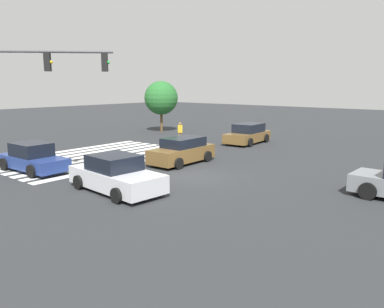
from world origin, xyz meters
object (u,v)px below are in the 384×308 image
at_px(car_1, 33,158).
at_px(pedestrian, 180,131).
at_px(car_0, 116,175).
at_px(car_2, 248,134).
at_px(tree_corner_a, 161,98).
at_px(car_3, 182,151).
at_px(traffic_signal_mast, 1,80).

xyz_separation_m(car_1, pedestrian, (-12.79, -0.73, 0.19)).
distance_m(car_0, pedestrian, 14.38).
relative_size(car_2, pedestrian, 2.91).
xyz_separation_m(car_2, tree_corner_a, (-1.05, -10.48, 2.56)).
bearing_deg(car_0, car_1, -172.39).
relative_size(car_0, car_3, 1.12).
bearing_deg(traffic_signal_mast, pedestrian, 51.80).
xyz_separation_m(car_2, car_3, (9.10, 1.05, -0.00)).
height_order(car_0, tree_corner_a, tree_corner_a).
bearing_deg(car_0, car_3, 109.12).
relative_size(car_1, tree_corner_a, 0.91).
distance_m(car_1, pedestrian, 12.81).
xyz_separation_m(traffic_signal_mast, car_1, (-1.74, -1.00, -4.07)).
height_order(car_3, tree_corner_a, tree_corner_a).
bearing_deg(car_0, pedestrian, 124.61).
height_order(car_2, tree_corner_a, tree_corner_a).
relative_size(car_2, tree_corner_a, 0.94).
relative_size(traffic_signal_mast, car_0, 1.31).
distance_m(traffic_signal_mast, pedestrian, 15.14).
distance_m(car_0, car_1, 6.50).
xyz_separation_m(car_3, tree_corner_a, (-10.14, -11.53, 2.57)).
xyz_separation_m(car_0, car_3, (-6.27, -1.64, 0.02)).
bearing_deg(car_2, traffic_signal_mast, -12.55).
bearing_deg(car_1, traffic_signal_mast, -62.05).
bearing_deg(pedestrian, car_0, -14.16).
height_order(traffic_signal_mast, car_3, traffic_signal_mast).
distance_m(traffic_signal_mast, car_0, 7.13).
distance_m(car_3, pedestrian, 8.31).
relative_size(car_0, car_2, 1.04).
height_order(car_3, pedestrian, pedestrian).
relative_size(traffic_signal_mast, car_3, 1.46).
xyz_separation_m(car_1, tree_corner_a, (-16.77, -6.68, 2.61)).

